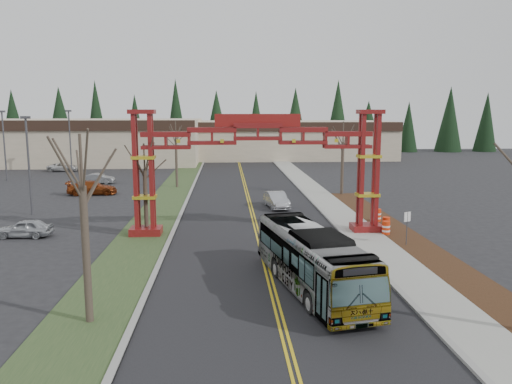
{
  "coord_description": "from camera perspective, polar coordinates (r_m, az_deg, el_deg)",
  "views": [
    {
      "loc": [
        -2.24,
        -17.14,
        8.72
      ],
      "look_at": [
        -0.36,
        14.03,
        3.71
      ],
      "focal_mm": 35.0,
      "sensor_mm": 36.0,
      "label": 1
    }
  ],
  "objects": [
    {
      "name": "ground",
      "position": [
        19.36,
        3.74,
        -17.68
      ],
      "size": [
        200.0,
        200.0,
        0.0
      ],
      "primitive_type": "plane",
      "color": "black",
      "rests_on": "ground"
    },
    {
      "name": "conifer_treeline",
      "position": [
        109.19,
        -2.17,
        7.93
      ],
      "size": [
        116.1,
        5.6,
        13.0
      ],
      "color": "black",
      "rests_on": "ground"
    },
    {
      "name": "light_pole_near",
      "position": [
        46.45,
        -24.58,
        3.52
      ],
      "size": [
        0.73,
        0.36,
        8.4
      ],
      "color": "#3F3F44",
      "rests_on": "ground"
    },
    {
      "name": "parked_car_far_b",
      "position": [
        79.75,
        -21.16,
        2.67
      ],
      "size": [
        4.53,
        2.1,
        1.26
      ],
      "primitive_type": "imported",
      "rotation": [
        0.0,
        0.0,
        1.57
      ],
      "color": "silver",
      "rests_on": "ground"
    },
    {
      "name": "road",
      "position": [
        43.09,
        -0.4,
        -2.55
      ],
      "size": [
        12.0,
        110.0,
        0.02
      ],
      "primitive_type": "cube",
      "color": "black",
      "rests_on": "ground"
    },
    {
      "name": "gateway_arch",
      "position": [
        35.32,
        0.19,
        4.67
      ],
      "size": [
        18.2,
        1.6,
        8.9
      ],
      "color": "#60130C",
      "rests_on": "ground"
    },
    {
      "name": "barrel_mid",
      "position": [
        38.27,
        14.64,
        -3.56
      ],
      "size": [
        0.56,
        0.56,
        1.04
      ],
      "color": "red",
      "rests_on": "ground"
    },
    {
      "name": "curb_left",
      "position": [
        43.19,
        -8.59,
        -2.54
      ],
      "size": [
        0.3,
        110.0,
        0.15
      ],
      "primitive_type": "cube",
      "color": "gray",
      "rests_on": "ground"
    },
    {
      "name": "bare_tree_right_far",
      "position": [
        53.16,
        9.91,
        5.6
      ],
      "size": [
        3.25,
        3.25,
        7.77
      ],
      "color": "#382D26",
      "rests_on": "ground"
    },
    {
      "name": "parked_car_near_a",
      "position": [
        38.75,
        -24.93,
        -3.78
      ],
      "size": [
        3.8,
        1.62,
        1.28
      ],
      "primitive_type": "imported",
      "rotation": [
        0.0,
        0.0,
        4.69
      ],
      "color": "#ACAFB4",
      "rests_on": "ground"
    },
    {
      "name": "bare_tree_median_far",
      "position": [
        58.53,
        -9.15,
        6.12
      ],
      "size": [
        2.94,
        2.94,
        7.77
      ],
      "color": "#382D26",
      "rests_on": "ground"
    },
    {
      "name": "bare_tree_median_near",
      "position": [
        21.15,
        -19.22,
        0.53
      ],
      "size": [
        3.17,
        3.17,
        7.88
      ],
      "color": "#382D26",
      "rests_on": "ground"
    },
    {
      "name": "landscape_strip",
      "position": [
        31.08,
        20.49,
        -7.66
      ],
      "size": [
        2.6,
        50.0,
        0.12
      ],
      "primitive_type": "cube",
      "color": "black",
      "rests_on": "ground"
    },
    {
      "name": "transit_bus",
      "position": [
        24.97,
        6.39,
        -7.68
      ],
      "size": [
        4.65,
        11.27,
        3.06
      ],
      "primitive_type": "imported",
      "rotation": [
        0.0,
        0.0,
        0.2
      ],
      "color": "#A0A4A8",
      "rests_on": "ground"
    },
    {
      "name": "lane_line_right",
      "position": [
        43.09,
        -0.25,
        -2.53
      ],
      "size": [
        0.12,
        100.0,
        0.01
      ],
      "primitive_type": "cube",
      "color": "gold",
      "rests_on": "road"
    },
    {
      "name": "retail_building_east",
      "position": [
        98.0,
        3.75,
        6.05
      ],
      "size": [
        38.0,
        20.3,
        7.0
      ],
      "color": "tan",
      "rests_on": "ground"
    },
    {
      "name": "street_sign",
      "position": [
        34.02,
        16.89,
        -3.27
      ],
      "size": [
        0.49,
        0.25,
        2.3
      ],
      "color": "#3F3F44",
      "rests_on": "ground"
    },
    {
      "name": "light_pole_far",
      "position": [
        75.6,
        -20.5,
        5.88
      ],
      "size": [
        0.78,
        0.39,
        9.02
      ],
      "color": "#3F3F44",
      "rests_on": "ground"
    },
    {
      "name": "sidewalk_right",
      "position": [
        44.13,
        9.51,
        -2.31
      ],
      "size": [
        2.6,
        110.0,
        0.14
      ],
      "primitive_type": "cube",
      "color": "gray",
      "rests_on": "ground"
    },
    {
      "name": "parked_car_mid_a",
      "position": [
        55.99,
        -18.22,
        0.46
      ],
      "size": [
        5.31,
        2.54,
        1.49
      ],
      "primitive_type": "imported",
      "rotation": [
        0.0,
        0.0,
        1.66
      ],
      "color": "maroon",
      "rests_on": "ground"
    },
    {
      "name": "barrel_north",
      "position": [
        40.96,
        13.69,
        -2.65
      ],
      "size": [
        0.6,
        0.6,
        1.11
      ],
      "color": "red",
      "rests_on": "ground"
    },
    {
      "name": "parked_car_far_a",
      "position": [
        64.42,
        -17.54,
        1.47
      ],
      "size": [
        3.9,
        1.56,
        1.26
      ],
      "primitive_type": "imported",
      "rotation": [
        0.0,
        0.0,
        1.51
      ],
      "color": "gray",
      "rests_on": "ground"
    },
    {
      "name": "bare_tree_median_mid",
      "position": [
        36.16,
        -12.61,
        2.36
      ],
      "size": [
        2.91,
        2.91,
        6.55
      ],
      "color": "#382D26",
      "rests_on": "ground"
    },
    {
      "name": "curb_right",
      "position": [
        43.83,
        7.66,
        -2.35
      ],
      "size": [
        0.3,
        110.0,
        0.15
      ],
      "primitive_type": "cube",
      "color": "gray",
      "rests_on": "ground"
    },
    {
      "name": "light_pole_mid",
      "position": [
        70.82,
        -26.85,
        5.26
      ],
      "size": [
        0.77,
        0.39,
        8.93
      ],
      "color": "#3F3F44",
      "rests_on": "ground"
    },
    {
      "name": "retail_building_west",
      "position": [
        93.45,
        -20.83,
        5.48
      ],
      "size": [
        46.0,
        22.3,
        7.5
      ],
      "color": "tan",
      "rests_on": "ground"
    },
    {
      "name": "lane_line_left",
      "position": [
        43.08,
        -0.56,
        -2.53
      ],
      "size": [
        0.12,
        100.0,
        0.01
      ],
      "primitive_type": "cube",
      "color": "gold",
      "rests_on": "road"
    },
    {
      "name": "silver_sedan",
      "position": [
        45.88,
        2.36,
        -0.92
      ],
      "size": [
        2.19,
        4.66,
        1.47
      ],
      "primitive_type": "imported",
      "rotation": [
        0.0,
        0.0,
        0.15
      ],
      "color": "#A5A8AD",
      "rests_on": "ground"
    },
    {
      "name": "grass_median",
      "position": [
        43.41,
        -11.02,
        -2.59
      ],
      "size": [
        4.0,
        110.0,
        0.08
      ],
      "primitive_type": "cube",
      "color": "#2B4221",
      "rests_on": "ground"
    },
    {
      "name": "barrel_south",
      "position": [
        36.79,
        14.63,
        -4.05
      ],
      "size": [
        0.57,
        0.57,
        1.06
      ],
      "color": "red",
      "rests_on": "ground"
    }
  ]
}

